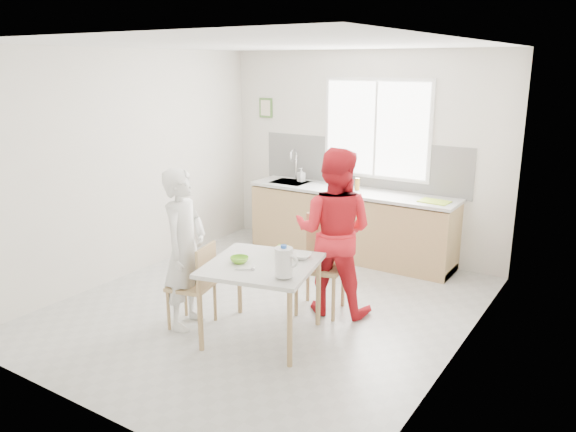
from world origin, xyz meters
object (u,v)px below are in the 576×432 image
(chair_far, at_px, (323,259))
(wine_bottle_b, at_px, (346,175))
(person_white, at_px, (185,249))
(person_red, at_px, (334,232))
(dining_table, at_px, (262,271))
(bowl_white, at_px, (301,256))
(chair_left, at_px, (197,282))
(wine_bottle_a, at_px, (345,176))
(milk_jug, at_px, (284,262))
(bowl_green, at_px, (239,260))

(chair_far, xyz_separation_m, wine_bottle_b, (-0.67, 1.83, 0.52))
(person_white, distance_m, wine_bottle_b, 2.92)
(wine_bottle_b, bearing_deg, person_white, -95.17)
(person_red, bearing_deg, wine_bottle_b, -79.59)
(dining_table, xyz_separation_m, bowl_white, (0.24, 0.31, 0.10))
(chair_left, bearing_deg, person_white, -90.00)
(person_white, distance_m, wine_bottle_a, 2.84)
(milk_jug, distance_m, wine_bottle_b, 3.05)
(bowl_white, relative_size, milk_jug, 0.70)
(chair_far, xyz_separation_m, bowl_green, (-0.34, -0.98, 0.22))
(chair_left, distance_m, wine_bottle_a, 2.85)
(bowl_green, height_order, milk_jug, milk_jug)
(chair_left, bearing_deg, milk_jug, 74.45)
(dining_table, xyz_separation_m, chair_left, (-0.67, -0.16, -0.20))
(milk_jug, relative_size, wine_bottle_a, 0.87)
(bowl_green, xyz_separation_m, bowl_white, (0.42, 0.41, -0.00))
(person_red, bearing_deg, person_white, 32.37)
(chair_left, distance_m, person_white, 0.34)
(dining_table, distance_m, chair_far, 0.90)
(person_red, distance_m, milk_jug, 1.10)
(chair_left, height_order, bowl_green, chair_left)
(chair_far, relative_size, bowl_green, 5.77)
(milk_jug, bearing_deg, person_white, 165.99)
(person_red, distance_m, bowl_white, 0.59)
(chair_left, height_order, wine_bottle_b, wine_bottle_b)
(wine_bottle_b, bearing_deg, dining_table, -79.16)
(person_red, bearing_deg, wine_bottle_a, -79.31)
(bowl_green, relative_size, wine_bottle_a, 0.54)
(chair_far, distance_m, bowl_green, 1.06)
(person_white, bearing_deg, bowl_white, -77.22)
(person_white, bearing_deg, wine_bottle_b, -18.35)
(bowl_white, xyz_separation_m, milk_jug, (0.14, -0.51, 0.13))
(chair_far, xyz_separation_m, person_white, (-0.93, -1.07, 0.24))
(person_white, xyz_separation_m, milk_jug, (1.16, -0.02, 0.10))
(dining_table, bearing_deg, bowl_green, -152.79)
(chair_left, height_order, wine_bottle_a, wine_bottle_a)
(chair_far, relative_size, person_white, 0.63)
(wine_bottle_b, bearing_deg, person_red, -66.41)
(chair_far, relative_size, wine_bottle_a, 3.11)
(chair_left, relative_size, person_red, 0.49)
(bowl_white, bearing_deg, dining_table, -127.02)
(chair_left, bearing_deg, dining_table, 90.00)
(chair_left, bearing_deg, bowl_green, 84.12)
(chair_left, distance_m, wine_bottle_b, 2.93)
(person_white, distance_m, person_red, 1.51)
(dining_table, xyz_separation_m, wine_bottle_b, (-0.52, 2.71, 0.40))
(person_white, height_order, milk_jug, person_white)
(person_red, xyz_separation_m, milk_jug, (0.11, -1.09, 0.03))
(person_red, height_order, milk_jug, person_red)
(dining_table, height_order, bowl_white, bowl_white)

